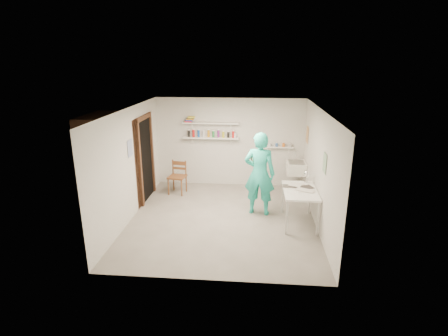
# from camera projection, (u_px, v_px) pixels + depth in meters

# --- Properties ---
(floor) EXTENTS (4.00, 4.50, 0.02)m
(floor) POSITION_uv_depth(u_px,v_px,m) (222.00, 219.00, 7.71)
(floor) COLOR slate
(floor) RESTS_ON ground
(ceiling) EXTENTS (4.00, 4.50, 0.02)m
(ceiling) POSITION_uv_depth(u_px,v_px,m) (222.00, 109.00, 6.99)
(ceiling) COLOR silver
(ceiling) RESTS_ON wall_back
(wall_back) EXTENTS (4.00, 0.02, 2.40)m
(wall_back) POSITION_uv_depth(u_px,v_px,m) (230.00, 142.00, 9.50)
(wall_back) COLOR silver
(wall_back) RESTS_ON ground
(wall_front) EXTENTS (4.00, 0.02, 2.40)m
(wall_front) POSITION_uv_depth(u_px,v_px,m) (209.00, 212.00, 5.20)
(wall_front) COLOR silver
(wall_front) RESTS_ON ground
(wall_left) EXTENTS (0.02, 4.50, 2.40)m
(wall_left) POSITION_uv_depth(u_px,v_px,m) (130.00, 164.00, 7.51)
(wall_left) COLOR silver
(wall_left) RESTS_ON ground
(wall_right) EXTENTS (0.02, 4.50, 2.40)m
(wall_right) POSITION_uv_depth(u_px,v_px,m) (319.00, 169.00, 7.18)
(wall_right) COLOR silver
(wall_right) RESTS_ON ground
(doorway_recess) EXTENTS (0.02, 0.90, 2.00)m
(doorway_recess) POSITION_uv_depth(u_px,v_px,m) (146.00, 160.00, 8.57)
(doorway_recess) COLOR black
(doorway_recess) RESTS_ON wall_left
(corridor_box) EXTENTS (1.40, 1.50, 2.10)m
(corridor_box) POSITION_uv_depth(u_px,v_px,m) (117.00, 157.00, 8.61)
(corridor_box) COLOR brown
(corridor_box) RESTS_ON ground
(door_lintel) EXTENTS (0.06, 1.05, 0.10)m
(door_lintel) POSITION_uv_depth(u_px,v_px,m) (144.00, 117.00, 8.25)
(door_lintel) COLOR brown
(door_lintel) RESTS_ON wall_left
(door_jamb_near) EXTENTS (0.06, 0.10, 2.00)m
(door_jamb_near) POSITION_uv_depth(u_px,v_px,m) (140.00, 166.00, 8.09)
(door_jamb_near) COLOR brown
(door_jamb_near) RESTS_ON ground
(door_jamb_far) EXTENTS (0.06, 0.10, 2.00)m
(door_jamb_far) POSITION_uv_depth(u_px,v_px,m) (152.00, 155.00, 9.04)
(door_jamb_far) COLOR brown
(door_jamb_far) RESTS_ON ground
(shelf_lower) EXTENTS (1.50, 0.22, 0.03)m
(shelf_lower) POSITION_uv_depth(u_px,v_px,m) (211.00, 138.00, 9.37)
(shelf_lower) COLOR white
(shelf_lower) RESTS_ON wall_back
(shelf_upper) EXTENTS (1.50, 0.22, 0.03)m
(shelf_upper) POSITION_uv_depth(u_px,v_px,m) (211.00, 123.00, 9.25)
(shelf_upper) COLOR white
(shelf_upper) RESTS_ON wall_back
(ledge_shelf) EXTENTS (0.70, 0.14, 0.03)m
(ledge_shelf) POSITION_uv_depth(u_px,v_px,m) (280.00, 147.00, 9.32)
(ledge_shelf) COLOR white
(ledge_shelf) RESTS_ON wall_back
(poster_left) EXTENTS (0.01, 0.28, 0.36)m
(poster_left) POSITION_uv_depth(u_px,v_px,m) (130.00, 148.00, 7.45)
(poster_left) COLOR #334C7F
(poster_left) RESTS_ON wall_left
(poster_right_a) EXTENTS (0.01, 0.34, 0.42)m
(poster_right_a) POSITION_uv_depth(u_px,v_px,m) (307.00, 135.00, 8.79)
(poster_right_a) COLOR #995933
(poster_right_a) RESTS_ON wall_right
(poster_right_b) EXTENTS (0.01, 0.30, 0.38)m
(poster_right_b) POSITION_uv_depth(u_px,v_px,m) (325.00, 163.00, 6.57)
(poster_right_b) COLOR #3F724C
(poster_right_b) RESTS_ON wall_right
(belfast_sink) EXTENTS (0.48, 0.60, 0.30)m
(belfast_sink) POSITION_uv_depth(u_px,v_px,m) (296.00, 168.00, 8.97)
(belfast_sink) COLOR white
(belfast_sink) RESTS_ON wall_right
(man) EXTENTS (0.75, 0.56, 1.88)m
(man) POSITION_uv_depth(u_px,v_px,m) (260.00, 174.00, 7.72)
(man) COLOR #28C9B4
(man) RESTS_ON ground
(wall_clock) EXTENTS (0.34, 0.09, 0.34)m
(wall_clock) POSITION_uv_depth(u_px,v_px,m) (258.00, 158.00, 7.83)
(wall_clock) COLOR beige
(wall_clock) RESTS_ON man
(wooden_chair) EXTENTS (0.48, 0.47, 0.90)m
(wooden_chair) POSITION_uv_depth(u_px,v_px,m) (177.00, 177.00, 9.04)
(wooden_chair) COLOR brown
(wooden_chair) RESTS_ON ground
(work_table) EXTENTS (0.69, 1.14, 0.76)m
(work_table) POSITION_uv_depth(u_px,v_px,m) (299.00, 207.00, 7.39)
(work_table) COLOR white
(work_table) RESTS_ON ground
(desk_lamp) EXTENTS (0.14, 0.14, 0.14)m
(desk_lamp) POSITION_uv_depth(u_px,v_px,m) (307.00, 173.00, 7.63)
(desk_lamp) COLOR white
(desk_lamp) RESTS_ON work_table
(spray_cans) EXTENTS (1.32, 0.06, 0.17)m
(spray_cans) POSITION_uv_depth(u_px,v_px,m) (211.00, 134.00, 9.34)
(spray_cans) COLOR black
(spray_cans) RESTS_ON shelf_lower
(book_stack) EXTENTS (0.26, 0.14, 0.14)m
(book_stack) POSITION_uv_depth(u_px,v_px,m) (190.00, 119.00, 9.27)
(book_stack) COLOR red
(book_stack) RESTS_ON shelf_upper
(ledge_pots) EXTENTS (0.48, 0.07, 0.09)m
(ledge_pots) POSITION_uv_depth(u_px,v_px,m) (280.00, 145.00, 9.31)
(ledge_pots) COLOR silver
(ledge_pots) RESTS_ON ledge_shelf
(papers) EXTENTS (0.30, 0.22, 0.02)m
(papers) POSITION_uv_depth(u_px,v_px,m) (300.00, 189.00, 7.27)
(papers) COLOR silver
(papers) RESTS_ON work_table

